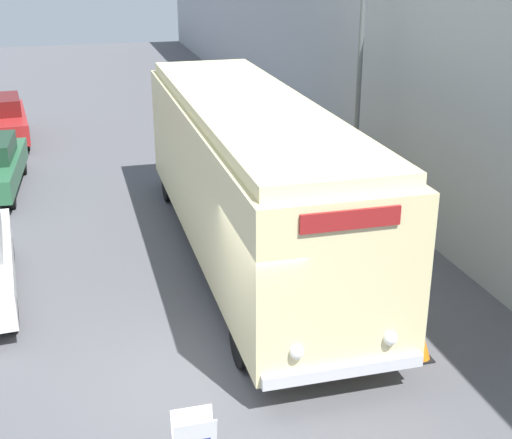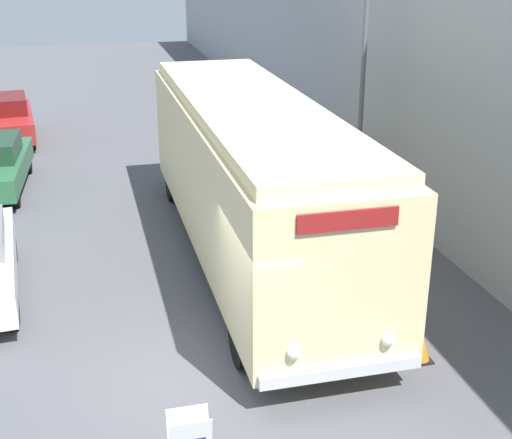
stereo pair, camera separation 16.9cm
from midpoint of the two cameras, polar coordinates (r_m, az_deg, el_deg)
ground_plane at (r=11.74m, az=-4.38°, el=-12.62°), size 80.00×80.00×0.00m
building_wall_right at (r=21.26m, az=7.01°, el=14.17°), size 0.30×60.00×7.79m
vintage_bus at (r=15.12m, az=-0.82°, el=3.75°), size 2.67×11.16×3.50m
streetlamp at (r=17.42m, az=8.22°, el=15.65°), size 0.36×0.36×7.66m
traffic_cone at (r=12.36m, az=12.74°, el=-9.82°), size 0.36×0.36×0.52m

